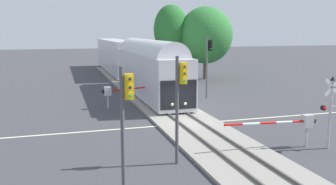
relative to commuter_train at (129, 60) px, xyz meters
name	(u,v)px	position (x,y,z in m)	size (l,w,h in m)	color
ground_plane	(188,124)	(0.00, -21.32, -2.79)	(220.00, 220.00, 0.00)	#3D3D42
road_centre_stripe	(188,124)	(0.00, -21.32, -2.78)	(44.00, 0.20, 0.01)	beige
railway_track	(188,123)	(0.00, -21.32, -2.69)	(4.40, 80.00, 0.32)	gray
commuter_train	(129,60)	(0.00, 0.00, 0.00)	(3.04, 41.87, 5.16)	silver
crossing_gate_near	(298,123)	(3.99, -27.83, -1.38)	(5.51, 0.40, 1.80)	#B7B7BC
crossing_signal_mast	(331,105)	(5.49, -28.47, -0.39)	(1.36, 0.44, 3.94)	#B2B2B7
crossing_gate_far	(116,91)	(-3.86, -14.80, -1.36)	(6.09, 0.40, 1.83)	#B7B7BC
traffic_signal_far_side	(208,57)	(5.11, -12.71, 1.06)	(0.53, 0.38, 5.76)	#4C4C51
traffic_signal_near_left	(126,108)	(-5.82, -30.41, 0.54)	(0.53, 0.38, 4.97)	#4C4C51
traffic_signal_median	(180,92)	(-2.89, -28.26, 0.67)	(0.53, 0.38, 5.16)	#4C4C51
oak_far_right	(206,35)	(10.05, -0.01, 2.93)	(6.97, 6.97, 9.39)	brown
elm_centre_background	(171,30)	(5.75, 1.30, 3.63)	(4.43, 4.43, 9.59)	#4C3828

